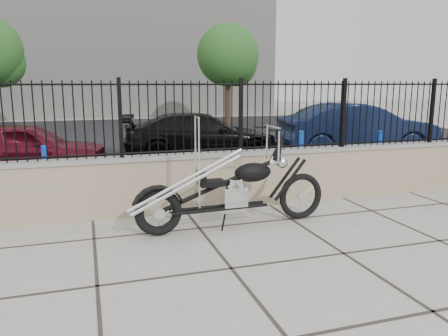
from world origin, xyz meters
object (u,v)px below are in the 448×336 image
chopper_motorcycle (230,172)px  car_red (26,149)px  car_black (202,136)px  car_blue (358,129)px

chopper_motorcycle → car_red: bearing=121.4°
car_red → car_black: bearing=-67.3°
chopper_motorcycle → car_blue: 7.95m
chopper_motorcycle → car_black: 6.23m
chopper_motorcycle → car_black: size_ratio=0.63×
car_red → car_black: 4.64m
chopper_motorcycle → car_red: chopper_motorcycle is taller
car_red → car_blue: 9.19m
chopper_motorcycle → car_black: bearing=76.9°
chopper_motorcycle → car_blue: size_ratio=0.60×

